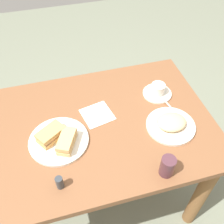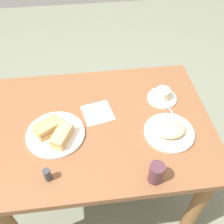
{
  "view_description": "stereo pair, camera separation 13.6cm",
  "coord_description": "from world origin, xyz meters",
  "px_view_note": "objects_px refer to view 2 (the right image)",
  "views": [
    {
      "loc": [
        0.17,
        0.85,
        1.8
      ],
      "look_at": [
        -0.07,
        -0.04,
        0.79
      ],
      "focal_mm": 42.01,
      "sensor_mm": 36.0,
      "label": 1
    },
    {
      "loc": [
        0.04,
        0.87,
        1.8
      ],
      "look_at": [
        -0.07,
        -0.04,
        0.79
      ],
      "focal_mm": 42.01,
      "sensor_mm": 36.0,
      "label": 2
    }
  ],
  "objects_px": {
    "dining_table": "(100,139)",
    "coffee_cup": "(162,93)",
    "sandwich_plate": "(56,134)",
    "spoon": "(168,106)",
    "side_plate": "(169,132)",
    "sandwich_back": "(62,136)",
    "coffee_saucer": "(162,98)",
    "drinking_glass": "(156,173)",
    "napkin": "(98,113)",
    "salt_shaker": "(47,175)",
    "sandwich_front": "(48,127)"
  },
  "relations": [
    {
      "from": "sandwich_plate",
      "to": "sandwich_front",
      "type": "bearing_deg",
      "value": -32.28
    },
    {
      "from": "sandwich_plate",
      "to": "spoon",
      "type": "height_order",
      "value": "spoon"
    },
    {
      "from": "coffee_saucer",
      "to": "salt_shaker",
      "type": "bearing_deg",
      "value": 34.47
    },
    {
      "from": "coffee_cup",
      "to": "napkin",
      "type": "height_order",
      "value": "coffee_cup"
    },
    {
      "from": "sandwich_front",
      "to": "drinking_glass",
      "type": "bearing_deg",
      "value": 145.77
    },
    {
      "from": "coffee_saucer",
      "to": "napkin",
      "type": "bearing_deg",
      "value": 9.87
    },
    {
      "from": "sandwich_front",
      "to": "dining_table",
      "type": "bearing_deg",
      "value": -172.3
    },
    {
      "from": "coffee_cup",
      "to": "salt_shaker",
      "type": "distance_m",
      "value": 0.74
    },
    {
      "from": "side_plate",
      "to": "sandwich_plate",
      "type": "bearing_deg",
      "value": -6.03
    },
    {
      "from": "dining_table",
      "to": "side_plate",
      "type": "xyz_separation_m",
      "value": [
        -0.34,
        0.11,
        0.15
      ]
    },
    {
      "from": "coffee_saucer",
      "to": "spoon",
      "type": "distance_m",
      "value": 0.07
    },
    {
      "from": "side_plate",
      "to": "coffee_cup",
      "type": "bearing_deg",
      "value": -95.67
    },
    {
      "from": "sandwich_plate",
      "to": "coffee_cup",
      "type": "distance_m",
      "value": 0.61
    },
    {
      "from": "sandwich_front",
      "to": "sandwich_back",
      "type": "bearing_deg",
      "value": 137.77
    },
    {
      "from": "dining_table",
      "to": "napkin",
      "type": "distance_m",
      "value": 0.16
    },
    {
      "from": "napkin",
      "to": "drinking_glass",
      "type": "bearing_deg",
      "value": 116.62
    },
    {
      "from": "coffee_saucer",
      "to": "side_plate",
      "type": "bearing_deg",
      "value": 83.94
    },
    {
      "from": "sandwich_back",
      "to": "coffee_saucer",
      "type": "bearing_deg",
      "value": -157.82
    },
    {
      "from": "dining_table",
      "to": "coffee_cup",
      "type": "distance_m",
      "value": 0.43
    },
    {
      "from": "sandwich_front",
      "to": "coffee_saucer",
      "type": "xyz_separation_m",
      "value": [
        -0.62,
        -0.16,
        -0.04
      ]
    },
    {
      "from": "sandwich_plate",
      "to": "coffee_cup",
      "type": "bearing_deg",
      "value": -162.56
    },
    {
      "from": "coffee_cup",
      "to": "side_plate",
      "type": "relative_size",
      "value": 0.4
    },
    {
      "from": "sandwich_back",
      "to": "coffee_saucer",
      "type": "xyz_separation_m",
      "value": [
        -0.55,
        -0.22,
        -0.04
      ]
    },
    {
      "from": "side_plate",
      "to": "napkin",
      "type": "relative_size",
      "value": 1.66
    },
    {
      "from": "sandwich_plate",
      "to": "salt_shaker",
      "type": "relative_size",
      "value": 4.35
    },
    {
      "from": "sandwich_plate",
      "to": "drinking_glass",
      "type": "relative_size",
      "value": 2.8
    },
    {
      "from": "dining_table",
      "to": "salt_shaker",
      "type": "distance_m",
      "value": 0.42
    },
    {
      "from": "spoon",
      "to": "drinking_glass",
      "type": "height_order",
      "value": "drinking_glass"
    },
    {
      "from": "sandwich_back",
      "to": "coffee_cup",
      "type": "relative_size",
      "value": 1.5
    },
    {
      "from": "coffee_cup",
      "to": "sandwich_plate",
      "type": "bearing_deg",
      "value": 17.44
    },
    {
      "from": "sandwich_front",
      "to": "coffee_saucer",
      "type": "distance_m",
      "value": 0.64
    },
    {
      "from": "sandwich_front",
      "to": "side_plate",
      "type": "height_order",
      "value": "sandwich_front"
    },
    {
      "from": "drinking_glass",
      "to": "coffee_cup",
      "type": "bearing_deg",
      "value": -107.68
    },
    {
      "from": "coffee_cup",
      "to": "spoon",
      "type": "xyz_separation_m",
      "value": [
        -0.02,
        0.07,
        -0.03
      ]
    },
    {
      "from": "coffee_cup",
      "to": "drinking_glass",
      "type": "height_order",
      "value": "drinking_glass"
    },
    {
      "from": "sandwich_front",
      "to": "napkin",
      "type": "height_order",
      "value": "sandwich_front"
    },
    {
      "from": "dining_table",
      "to": "sandwich_front",
      "type": "distance_m",
      "value": 0.31
    },
    {
      "from": "dining_table",
      "to": "sandwich_back",
      "type": "bearing_deg",
      "value": 27.07
    },
    {
      "from": "side_plate",
      "to": "salt_shaker",
      "type": "bearing_deg",
      "value": 16.88
    },
    {
      "from": "sandwich_back",
      "to": "spoon",
      "type": "relative_size",
      "value": 1.51
    },
    {
      "from": "side_plate",
      "to": "drinking_glass",
      "type": "distance_m",
      "value": 0.27
    },
    {
      "from": "spoon",
      "to": "side_plate",
      "type": "relative_size",
      "value": 0.4
    },
    {
      "from": "coffee_saucer",
      "to": "napkin",
      "type": "height_order",
      "value": "coffee_saucer"
    },
    {
      "from": "napkin",
      "to": "drinking_glass",
      "type": "xyz_separation_m",
      "value": [
        -0.21,
        0.41,
        0.05
      ]
    },
    {
      "from": "sandwich_front",
      "to": "coffee_cup",
      "type": "bearing_deg",
      "value": -164.96
    },
    {
      "from": "sandwich_back",
      "to": "spoon",
      "type": "xyz_separation_m",
      "value": [
        -0.56,
        -0.15,
        -0.03
      ]
    },
    {
      "from": "dining_table",
      "to": "salt_shaker",
      "type": "bearing_deg",
      "value": 49.75
    },
    {
      "from": "napkin",
      "to": "dining_table",
      "type": "bearing_deg",
      "value": 86.45
    },
    {
      "from": "sandwich_plate",
      "to": "spoon",
      "type": "bearing_deg",
      "value": -169.62
    },
    {
      "from": "side_plate",
      "to": "salt_shaker",
      "type": "relative_size",
      "value": 3.74
    }
  ]
}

